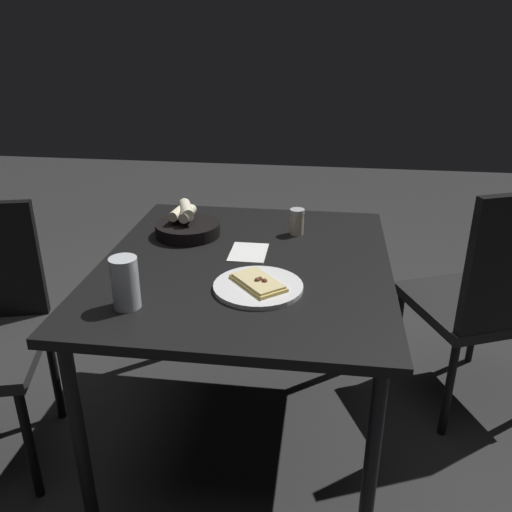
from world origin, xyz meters
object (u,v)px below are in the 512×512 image
pizza_plate (258,286)px  beer_glass (126,286)px  pepper_shaker (297,223)px  dining_table (246,278)px  bread_basket (187,226)px  chair_near (492,292)px

pizza_plate → beer_glass: beer_glass is taller
pepper_shaker → dining_table: bearing=150.5°
dining_table → pepper_shaker: size_ratio=11.10×
pizza_plate → bread_basket: bearing=38.4°
bread_basket → dining_table: bearing=-130.0°
bread_basket → pepper_shaker: 0.39m
pizza_plate → pepper_shaker: 0.45m
bread_basket → beer_glass: bearing=176.8°
beer_glass → pizza_plate: bearing=-66.1°
beer_glass → chair_near: bearing=-62.1°
dining_table → bread_basket: 0.33m
bread_basket → pepper_shaker: bread_basket is taller
bread_basket → pizza_plate: bearing=-141.6°
bread_basket → beer_glass: size_ratio=1.61×
dining_table → pepper_shaker: bearing=-29.5°
dining_table → pepper_shaker: pepper_shaker is taller
pepper_shaker → chair_near: chair_near is taller
dining_table → pizza_plate: 0.21m
bread_basket → beer_glass: 0.54m
pepper_shaker → chair_near: size_ratio=0.10×
dining_table → pepper_shaker: 0.32m
pizza_plate → chair_near: (0.45, -0.79, -0.20)m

